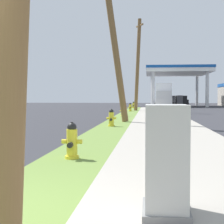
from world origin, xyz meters
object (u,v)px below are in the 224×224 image
at_px(utility_cabinet, 166,164).
at_px(truck_white_at_forecourt, 164,100).
at_px(fire_hydrant_fourth, 130,108).
at_px(car_black_by_near_pump, 181,101).
at_px(truck_silver_on_apron, 164,96).
at_px(utility_pole_background, 138,64).
at_px(fire_hydrant_nearest, 72,143).
at_px(utility_pole_midground, 113,33).
at_px(fire_hydrant_second, 111,119).
at_px(fire_hydrant_third, 123,111).
at_px(fire_hydrant_fifth, 134,105).

height_order(utility_cabinet, truck_white_at_forecourt, truck_white_at_forecourt).
bearing_deg(fire_hydrant_fourth, car_black_by_near_pump, 73.64).
distance_m(fire_hydrant_fourth, truck_silver_on_apron, 15.07).
distance_m(utility_pole_background, truck_white_at_forecourt, 28.01).
xyz_separation_m(fire_hydrant_nearest, utility_pole_midground, (-0.22, 10.74, 4.13)).
height_order(fire_hydrant_second, car_black_by_near_pump, car_black_by_near_pump).
relative_size(utility_pole_background, car_black_by_near_pump, 1.86).
height_order(fire_hydrant_nearest, fire_hydrant_third, same).
height_order(fire_hydrant_second, utility_pole_midground, utility_pole_midground).
height_order(fire_hydrant_nearest, car_black_by_near_pump, car_black_by_near_pump).
bearing_deg(utility_cabinet, fire_hydrant_fourth, 93.64).
distance_m(fire_hydrant_nearest, utility_cabinet, 3.68).
relative_size(fire_hydrant_fourth, truck_silver_on_apron, 0.11).
bearing_deg(fire_hydrant_nearest, utility_cabinet, -61.99).
bearing_deg(fire_hydrant_second, utility_pole_midground, 94.09).
height_order(fire_hydrant_nearest, truck_silver_on_apron, truck_silver_on_apron).
xyz_separation_m(fire_hydrant_fifth, utility_pole_background, (0.67, -7.34, 3.94)).
height_order(fire_hydrant_second, fire_hydrant_fourth, same).
relative_size(utility_cabinet, car_black_by_near_pump, 0.26).
xyz_separation_m(fire_hydrant_nearest, fire_hydrant_fifth, (-0.07, 32.95, 0.00)).
bearing_deg(truck_silver_on_apron, fire_hydrant_third, -99.31).
height_order(fire_hydrant_third, truck_silver_on_apron, truck_silver_on_apron).
bearing_deg(car_black_by_near_pump, utility_pole_background, -105.99).
bearing_deg(utility_pole_background, fire_hydrant_fourth, -110.97).
bearing_deg(truck_silver_on_apron, fire_hydrant_fourth, -103.81).
bearing_deg(utility_pole_midground, fire_hydrant_nearest, -88.84).
height_order(utility_pole_midground, truck_white_at_forecourt, utility_pole_midground).
bearing_deg(truck_silver_on_apron, truck_white_at_forecourt, 87.55).
height_order(utility_pole_background, truck_white_at_forecourt, utility_pole_background).
height_order(fire_hydrant_fifth, truck_silver_on_apron, truck_silver_on_apron).
relative_size(fire_hydrant_fifth, truck_white_at_forecourt, 0.14).
bearing_deg(fire_hydrant_fifth, truck_white_at_forecourt, 78.06).
bearing_deg(utility_cabinet, fire_hydrant_second, 98.85).
distance_m(fire_hydrant_nearest, truck_white_at_forecourt, 53.34).
bearing_deg(fire_hydrant_third, fire_hydrant_nearest, -89.66).
height_order(fire_hydrant_third, utility_pole_background, utility_pole_background).
distance_m(fire_hydrant_third, utility_pole_background, 10.22).
bearing_deg(fire_hydrant_third, truck_white_at_forecourt, 83.37).
xyz_separation_m(fire_hydrant_third, utility_cabinet, (1.82, -19.45, 0.22)).
relative_size(fire_hydrant_second, utility_pole_midground, 0.09).
relative_size(fire_hydrant_nearest, truck_white_at_forecourt, 0.14).
distance_m(fire_hydrant_fourth, truck_white_at_forecourt, 29.44).
relative_size(utility_pole_background, truck_silver_on_apron, 1.29).
relative_size(fire_hydrant_fifth, truck_silver_on_apron, 0.11).
height_order(car_black_by_near_pump, truck_white_at_forecourt, truck_white_at_forecourt).
bearing_deg(fire_hydrant_third, utility_cabinet, -84.65).
bearing_deg(fire_hydrant_fourth, truck_white_at_forecourt, 81.78).
bearing_deg(fire_hydrant_nearest, car_black_by_near_pump, 82.07).
xyz_separation_m(fire_hydrant_second, fire_hydrant_third, (-0.08, 8.26, 0.00)).
height_order(fire_hydrant_third, fire_hydrant_fourth, same).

